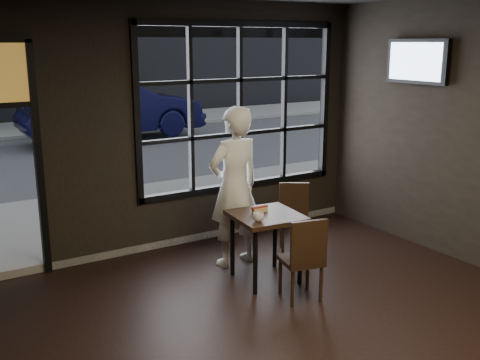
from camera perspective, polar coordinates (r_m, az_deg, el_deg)
window_frame at (r=7.73m, az=-0.03°, el=7.41°), size 3.06×0.12×2.28m
cafe_table at (r=6.44m, az=2.63°, el=-6.81°), size 0.80×0.80×0.79m
chair_near at (r=5.99m, az=6.20°, el=-7.83°), size 0.48×0.48×0.92m
chair_window at (r=7.28m, az=5.57°, el=-4.00°), size 0.53×0.53×0.89m
man at (r=6.73m, az=-0.58°, el=-0.72°), size 0.75×0.53×1.95m
hotdog at (r=6.38m, az=2.01°, el=-3.00°), size 0.20×0.08×0.06m
cup at (r=6.05m, az=1.88°, el=-3.78°), size 0.15×0.15×0.10m
tv at (r=7.65m, az=17.58°, el=11.42°), size 0.11×0.96×0.56m
navy_car at (r=15.84m, az=-12.81°, el=7.14°), size 4.91×1.74×1.61m
tree_right at (r=18.55m, az=-14.09°, el=13.73°), size 2.29×2.29×3.91m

